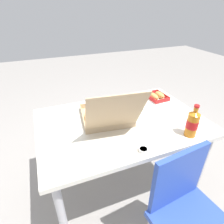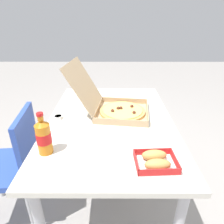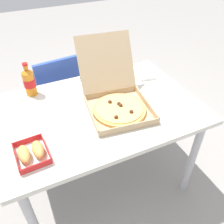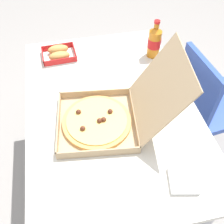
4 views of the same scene
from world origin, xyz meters
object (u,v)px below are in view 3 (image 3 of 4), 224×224
cola_bottle (29,82)px  napkin_pile (146,76)px  chair (58,92)px  bread_side_box (31,153)px  dipping_sauce_cup (83,79)px  paper_menu (35,116)px  pizza_box_open (117,101)px

cola_bottle → napkin_pile: 0.81m
chair → bread_side_box: (-0.31, -0.86, 0.28)m
bread_side_box → dipping_sauce_cup: bearing=50.9°
chair → bread_side_box: size_ratio=4.20×
bread_side_box → paper_menu: (0.07, 0.31, -0.02)m
pizza_box_open → napkin_pile: 0.42m
pizza_box_open → paper_menu: bearing=164.9°
bread_side_box → napkin_pile: 0.98m
pizza_box_open → chair: bearing=108.3°
chair → cola_bottle: cola_bottle is taller
cola_bottle → pizza_box_open: bearing=-39.1°
pizza_box_open → bread_side_box: bearing=-161.8°
napkin_pile → pizza_box_open: bearing=-146.4°
chair → paper_menu: size_ratio=3.95×
pizza_box_open → bread_side_box: 0.57m
paper_menu → napkin_pile: (0.82, 0.11, 0.01)m
bread_side_box → chair: bearing=69.9°
pizza_box_open → napkin_pile: bearing=33.6°
pizza_box_open → cola_bottle: bearing=140.9°
chair → cola_bottle: 0.52m
dipping_sauce_cup → chair: bearing=115.7°
paper_menu → dipping_sauce_cup: (0.39, 0.26, 0.01)m
dipping_sauce_cup → paper_menu: bearing=-146.4°
pizza_box_open → paper_menu: size_ratio=2.72×
bread_side_box → napkin_pile: bread_side_box is taller
chair → napkin_pile: (0.58, -0.45, 0.26)m
paper_menu → napkin_pile: bearing=-2.4°
chair → bread_side_box: bearing=-110.1°
chair → napkin_pile: 0.78m
cola_bottle → paper_menu: bearing=-96.9°
chair → bread_side_box: chair is taller
napkin_pile → cola_bottle: bearing=170.8°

